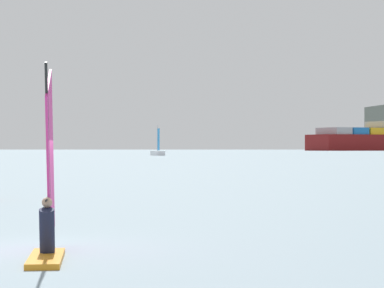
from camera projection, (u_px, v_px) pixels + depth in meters
The scene contains 3 objects.
ground_plane at pixel (41, 250), 19.83m from camera, with size 4000.00×4000.00×0.00m, color gray.
windsurfer at pixel (48, 203), 18.75m from camera, with size 1.56×4.46×4.33m.
small_sailboat at pixel (158, 153), 255.05m from camera, with size 5.84×8.55×8.92m.
Camera 1 is at (6.63, -19.02, 2.34)m, focal length 81.57 mm.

